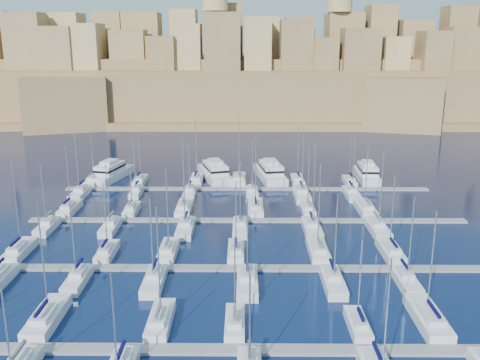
{
  "coord_description": "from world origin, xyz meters",
  "views": [
    {
      "loc": [
        -0.71,
        -87.33,
        34.46
      ],
      "look_at": [
        -1.39,
        6.0,
        9.34
      ],
      "focal_mm": 40.0,
      "sensor_mm": 36.0,
      "label": 1
    }
  ],
  "objects_px": {
    "sailboat_2": "(160,320)",
    "motor_yacht_c": "(270,172)",
    "motor_yacht_d": "(367,173)",
    "sailboat_4": "(358,325)",
    "motor_yacht_a": "(111,172)",
    "motor_yacht_b": "(215,172)"
  },
  "relations": [
    {
      "from": "sailboat_2",
      "to": "motor_yacht_c",
      "type": "distance_m",
      "value": 72.54
    },
    {
      "from": "sailboat_2",
      "to": "motor_yacht_c",
      "type": "bearing_deg",
      "value": 76.54
    },
    {
      "from": "motor_yacht_d",
      "to": "motor_yacht_a",
      "type": "bearing_deg",
      "value": 179.47
    },
    {
      "from": "sailboat_2",
      "to": "motor_yacht_c",
      "type": "height_order",
      "value": "sailboat_2"
    },
    {
      "from": "motor_yacht_d",
      "to": "sailboat_4",
      "type": "bearing_deg",
      "value": -103.34
    },
    {
      "from": "motor_yacht_b",
      "to": "motor_yacht_c",
      "type": "distance_m",
      "value": 13.86
    },
    {
      "from": "sailboat_2",
      "to": "motor_yacht_c",
      "type": "xyz_separation_m",
      "value": [
        16.88,
        70.54,
        0.97
      ]
    },
    {
      "from": "motor_yacht_a",
      "to": "motor_yacht_c",
      "type": "height_order",
      "value": "same"
    },
    {
      "from": "sailboat_4",
      "to": "motor_yacht_d",
      "type": "bearing_deg",
      "value": 76.66
    },
    {
      "from": "motor_yacht_c",
      "to": "motor_yacht_a",
      "type": "bearing_deg",
      "value": -179.03
    },
    {
      "from": "sailboat_2",
      "to": "motor_yacht_d",
      "type": "relative_size",
      "value": 1.02
    },
    {
      "from": "sailboat_2",
      "to": "motor_yacht_a",
      "type": "distance_m",
      "value": 73.53
    },
    {
      "from": "motor_yacht_b",
      "to": "motor_yacht_d",
      "type": "distance_m",
      "value": 37.71
    },
    {
      "from": "motor_yacht_a",
      "to": "motor_yacht_b",
      "type": "xyz_separation_m",
      "value": [
        25.92,
        0.61,
        -0.0
      ]
    },
    {
      "from": "motor_yacht_a",
      "to": "motor_yacht_d",
      "type": "height_order",
      "value": "same"
    },
    {
      "from": "motor_yacht_a",
      "to": "motor_yacht_c",
      "type": "xyz_separation_m",
      "value": [
        39.78,
        0.67,
        -0.0
      ]
    },
    {
      "from": "sailboat_2",
      "to": "motor_yacht_b",
      "type": "xyz_separation_m",
      "value": [
        3.03,
        70.48,
        0.97
      ]
    },
    {
      "from": "sailboat_4",
      "to": "motor_yacht_b",
      "type": "bearing_deg",
      "value": 106.48
    },
    {
      "from": "sailboat_4",
      "to": "motor_yacht_c",
      "type": "height_order",
      "value": "sailboat_4"
    },
    {
      "from": "sailboat_4",
      "to": "motor_yacht_a",
      "type": "relative_size",
      "value": 0.69
    },
    {
      "from": "sailboat_4",
      "to": "motor_yacht_b",
      "type": "xyz_separation_m",
      "value": [
        -21.08,
        71.26,
        1.01
      ]
    },
    {
      "from": "motor_yacht_a",
      "to": "motor_yacht_d",
      "type": "xyz_separation_m",
      "value": [
        63.62,
        -0.59,
        -0.0
      ]
    }
  ]
}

